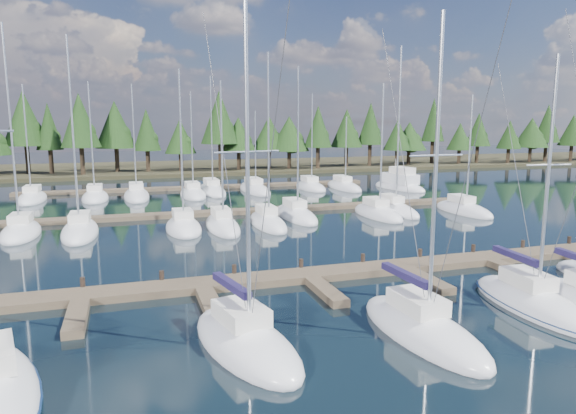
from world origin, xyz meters
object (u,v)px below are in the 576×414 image
object	(u,v)px
front_sailboat_3	(422,329)
motor_yacht_right	(399,185)
main_dock	(311,278)
front_sailboat_4	(531,302)
front_sailboat_2	(245,341)

from	to	relation	value
front_sailboat_3	motor_yacht_right	xyz separation A→B (m)	(23.47, 42.99, 0.24)
motor_yacht_right	main_dock	bearing A→B (deg)	-126.19
main_dock	front_sailboat_4	size ratio (longest dim) A/B	3.49
front_sailboat_2	main_dock	bearing A→B (deg)	53.35
main_dock	front_sailboat_2	xyz separation A→B (m)	(-5.41, -7.27, 0.09)
front_sailboat_2	front_sailboat_3	size ratio (longest dim) A/B	1.03
front_sailboat_2	motor_yacht_right	world-z (taller)	front_sailboat_2
front_sailboat_4	front_sailboat_2	bearing A→B (deg)	-179.09
front_sailboat_4	motor_yacht_right	size ratio (longest dim) A/B	1.25
front_sailboat_4	motor_yacht_right	xyz separation A→B (m)	(16.68, 41.76, 0.25)
front_sailboat_3	motor_yacht_right	bearing A→B (deg)	61.36
front_sailboat_2	front_sailboat_3	xyz separation A→B (m)	(7.33, -1.01, -0.00)
front_sailboat_3	front_sailboat_4	bearing A→B (deg)	10.31
main_dock	motor_yacht_right	bearing A→B (deg)	53.81
front_sailboat_4	main_dock	bearing A→B (deg)	141.05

